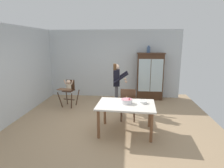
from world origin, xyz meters
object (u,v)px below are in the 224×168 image
at_px(china_cabinet, 150,76).
at_px(high_chair_with_toddler, 69,88).
at_px(adult_person, 117,81).
at_px(birthday_cake, 127,101).
at_px(dining_chair_far_side, 128,102).
at_px(serving_bowl, 143,102).
at_px(dining_table, 126,108).
at_px(ceramic_vase, 149,50).

distance_m(china_cabinet, high_chair_with_toddler, 3.13).
xyz_separation_m(china_cabinet, high_chair_with_toddler, (-2.90, -1.16, -0.26)).
relative_size(china_cabinet, adult_person, 1.19).
relative_size(adult_person, birthday_cake, 5.47).
bearing_deg(dining_chair_far_side, adult_person, -67.45).
xyz_separation_m(serving_bowl, dining_chair_far_side, (-0.38, 0.62, -0.21)).
bearing_deg(dining_chair_far_side, china_cabinet, -110.25).
relative_size(dining_table, birthday_cake, 5.18).
xyz_separation_m(china_cabinet, adult_person, (-1.22, -1.28, 0.05)).
height_order(birthday_cake, dining_chair_far_side, dining_chair_far_side).
height_order(china_cabinet, dining_table, china_cabinet).
bearing_deg(adult_person, ceramic_vase, -45.23).
xyz_separation_m(high_chair_with_toddler, dining_table, (2.02, -1.77, -0.01)).
bearing_deg(dining_chair_far_side, birthday_cake, 87.33).
height_order(adult_person, serving_bowl, adult_person).
xyz_separation_m(high_chair_with_toddler, dining_chair_far_side, (2.06, -1.06, -0.10)).
bearing_deg(adult_person, serving_bowl, -158.06).
distance_m(dining_table, serving_bowl, 0.45).
bearing_deg(china_cabinet, dining_table, -106.78).
height_order(ceramic_vase, dining_table, ceramic_vase).
distance_m(dining_table, dining_chair_far_side, 0.71).
bearing_deg(birthday_cake, ceramic_vase, 74.91).
distance_m(adult_person, dining_chair_far_side, 1.10).
relative_size(ceramic_vase, dining_chair_far_side, 0.28).
height_order(china_cabinet, dining_chair_far_side, china_cabinet).
distance_m(high_chair_with_toddler, birthday_cake, 2.66).
bearing_deg(high_chair_with_toddler, dining_chair_far_side, -15.41).
bearing_deg(china_cabinet, ceramic_vase, 177.75).
bearing_deg(adult_person, high_chair_with_toddler, 81.77).
xyz_separation_m(adult_person, serving_bowl, (0.76, -1.56, -0.20)).
relative_size(china_cabinet, dining_table, 1.26).
bearing_deg(serving_bowl, dining_chair_far_side, 121.27).
relative_size(adult_person, dining_chair_far_side, 1.59).
relative_size(high_chair_with_toddler, dining_chair_far_side, 0.99).
bearing_deg(ceramic_vase, adult_person, -131.19).
bearing_deg(dining_chair_far_side, high_chair_with_toddler, -26.90).
bearing_deg(dining_table, ceramic_vase, 74.93).
height_order(china_cabinet, ceramic_vase, ceramic_vase).
relative_size(china_cabinet, high_chair_with_toddler, 1.92).
xyz_separation_m(china_cabinet, dining_chair_far_side, (-0.83, -2.22, -0.36)).
height_order(high_chair_with_toddler, serving_bowl, high_chair_with_toddler).
relative_size(high_chair_with_toddler, dining_table, 0.66).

